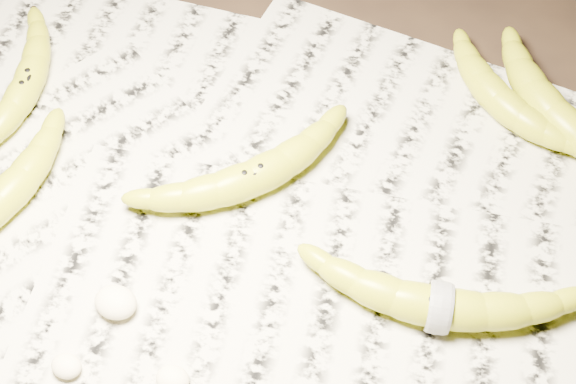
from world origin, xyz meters
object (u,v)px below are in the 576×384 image
(banana_left_a, at_px, (26,84))
(banana_taped, at_px, (439,306))
(banana_center, at_px, (252,176))
(banana_upper_a, at_px, (554,112))
(banana_upper_b, at_px, (500,98))
(banana_left_b, at_px, (0,199))

(banana_left_a, xyz_separation_m, banana_taped, (0.49, -0.09, 0.00))
(banana_center, bearing_deg, banana_left_a, 126.42)
(banana_left_a, relative_size, banana_center, 0.91)
(banana_taped, bearing_deg, banana_upper_a, 67.63)
(banana_left_a, height_order, banana_upper_b, banana_upper_b)
(banana_left_b, distance_m, banana_upper_a, 0.58)
(banana_center, distance_m, banana_upper_a, 0.33)
(banana_left_b, height_order, banana_center, banana_center)
(banana_left_a, xyz_separation_m, banana_center, (0.28, -0.02, 0.00))
(banana_left_a, xyz_separation_m, banana_upper_b, (0.49, 0.17, 0.00))
(banana_taped, bearing_deg, banana_center, 151.02)
(banana_left_a, xyz_separation_m, banana_left_b, (0.06, -0.14, 0.00))
(banana_left_b, height_order, banana_upper_a, banana_upper_a)
(banana_taped, xyz_separation_m, banana_upper_a, (0.05, 0.26, 0.00))
(banana_taped, relative_size, banana_upper_b, 1.36)
(banana_center, xyz_separation_m, banana_upper_a, (0.27, 0.19, 0.00))
(banana_left_a, bearing_deg, banana_center, -105.98)
(banana_left_b, xyz_separation_m, banana_taped, (0.43, 0.05, 0.00))
(banana_left_a, bearing_deg, banana_left_b, -168.76)
(banana_center, distance_m, banana_upper_b, 0.28)
(banana_taped, bearing_deg, banana_left_a, 158.28)
(banana_left_b, bearing_deg, banana_upper_a, -43.48)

